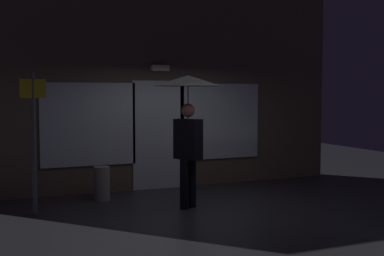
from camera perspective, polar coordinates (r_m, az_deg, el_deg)
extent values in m
plane|color=#2D2D33|center=(8.61, 1.27, -9.20)|extent=(18.00, 18.00, 0.00)
cube|color=brown|center=(10.56, -4.06, 4.54)|extent=(8.12, 0.30, 4.14)
cube|color=white|center=(10.44, -3.72, -0.77)|extent=(1.10, 0.04, 2.20)
cube|color=white|center=(10.03, -11.40, 0.40)|extent=(1.84, 0.04, 1.60)
cube|color=white|center=(10.97, 3.13, 0.77)|extent=(1.84, 0.04, 1.60)
cube|color=white|center=(10.34, -3.60, 6.67)|extent=(0.36, 0.16, 0.12)
cylinder|color=black|center=(8.82, -0.03, -6.11)|extent=(0.15, 0.15, 0.84)
cylinder|color=black|center=(8.67, -0.86, -6.29)|extent=(0.15, 0.15, 0.84)
cube|color=black|center=(8.64, -0.44, -1.24)|extent=(0.43, 0.52, 0.68)
cube|color=silver|center=(8.65, -1.30, -1.24)|extent=(0.08, 0.13, 0.54)
cube|color=#721966|center=(8.66, -1.30, -1.37)|extent=(0.04, 0.06, 0.43)
sphere|color=#C77561|center=(8.61, -0.45, 1.97)|extent=(0.23, 0.23, 0.23)
cylinder|color=slate|center=(8.61, -0.45, 2.42)|extent=(0.02, 0.02, 1.04)
cone|color=black|center=(8.61, -0.45, 5.28)|extent=(1.16, 1.16, 0.18)
cylinder|color=#595B60|center=(8.49, -17.17, -1.78)|extent=(0.07, 0.07, 2.27)
cube|color=gold|center=(8.43, -17.27, 4.21)|extent=(0.40, 0.02, 0.30)
cylinder|color=#9E998E|center=(9.52, -10.00, -6.09)|extent=(0.29, 0.29, 0.62)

